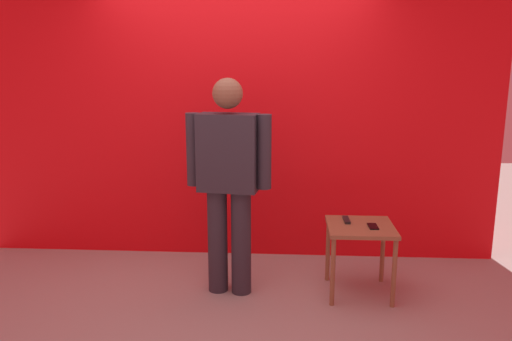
{
  "coord_description": "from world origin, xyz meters",
  "views": [
    {
      "loc": [
        0.46,
        -3.34,
        1.79
      ],
      "look_at": [
        0.22,
        0.55,
        0.96
      ],
      "focal_mm": 34.87,
      "sensor_mm": 36.0,
      "label": 1
    }
  ],
  "objects_px": {
    "tv_remote": "(346,220)",
    "standing_person": "(229,176)",
    "side_table": "(360,236)",
    "cell_phone": "(373,226)"
  },
  "relations": [
    {
      "from": "tv_remote",
      "to": "standing_person",
      "type": "bearing_deg",
      "value": -173.38
    },
    {
      "from": "side_table",
      "to": "tv_remote",
      "type": "height_order",
      "value": "tv_remote"
    },
    {
      "from": "standing_person",
      "to": "cell_phone",
      "type": "distance_m",
      "value": 1.18
    },
    {
      "from": "standing_person",
      "to": "side_table",
      "type": "bearing_deg",
      "value": 1.7
    },
    {
      "from": "standing_person",
      "to": "tv_remote",
      "type": "relative_size",
      "value": 10.0
    },
    {
      "from": "cell_phone",
      "to": "tv_remote",
      "type": "distance_m",
      "value": 0.23
    },
    {
      "from": "standing_person",
      "to": "cell_phone",
      "type": "height_order",
      "value": "standing_person"
    },
    {
      "from": "standing_person",
      "to": "side_table",
      "type": "distance_m",
      "value": 1.13
    },
    {
      "from": "standing_person",
      "to": "tv_remote",
      "type": "distance_m",
      "value": 1.01
    },
    {
      "from": "side_table",
      "to": "tv_remote",
      "type": "bearing_deg",
      "value": 134.38
    }
  ]
}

